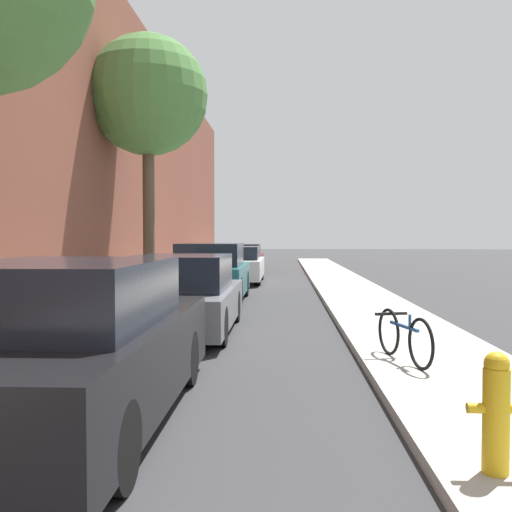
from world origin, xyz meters
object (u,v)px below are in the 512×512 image
parked_car_maroon (243,258)px  street_tree_far (148,97)px  parked_car_white (236,265)px  parked_car_black (69,348)px  bicycle (404,336)px  parked_car_teal (211,274)px  fire_hydrant (496,411)px  parked_car_grey (182,296)px

parked_car_maroon → street_tree_far: bearing=-99.1°
parked_car_white → parked_car_black: bearing=-90.7°
parked_car_white → parked_car_maroon: size_ratio=1.01×
parked_car_white → bicycle: (3.21, -13.65, -0.20)m
parked_car_teal → street_tree_far: (-1.80, 0.77, 4.73)m
fire_hydrant → bicycle: (0.09, 3.41, -0.10)m
parked_car_black → parked_car_white: (0.19, 15.87, -0.06)m
parked_car_grey → parked_car_white: size_ratio=0.92×
parked_car_teal → bicycle: 8.31m
fire_hydrant → street_tree_far: bearing=113.2°
parked_car_black → parked_car_white: parked_car_black is taller
street_tree_far → bicycle: street_tree_far is taller
parked_car_maroon → fire_hydrant: 23.24m
bicycle → parked_car_grey: bearing=125.8°
parked_car_black → parked_car_teal: (0.05, 9.82, 0.02)m
street_tree_far → bicycle: bearing=-58.4°
parked_car_maroon → bicycle: size_ratio=3.05×
parked_car_white → fire_hydrant: 17.34m
parked_car_teal → parked_car_maroon: parked_car_teal is taller
parked_car_black → parked_car_teal: bearing=89.7°
parked_car_teal → parked_car_maroon: 12.00m
parked_car_grey → parked_car_teal: 4.86m
parked_car_maroon → street_tree_far: (-1.80, -11.24, 4.80)m
parked_car_white → street_tree_far: 7.40m
parked_car_black → parked_car_teal: size_ratio=1.10×
parked_car_teal → street_tree_far: size_ratio=0.58×
parked_car_black → parked_car_maroon: (0.05, 21.82, -0.05)m
parked_car_black → parked_car_teal: parked_car_teal is taller
parked_car_maroon → fire_hydrant: (3.26, -23.01, -0.11)m
parked_car_black → fire_hydrant: (3.31, -1.19, -0.16)m
parked_car_black → parked_car_maroon: parked_car_black is taller
parked_car_teal → parked_car_white: (0.14, 6.05, -0.07)m
parked_car_black → parked_car_grey: bearing=88.3°
parked_car_grey → parked_car_maroon: 16.86m
bicycle → parked_car_white: bearing=89.1°
fire_hydrant → bicycle: bearing=88.4°
parked_car_grey → parked_car_teal: (-0.10, 4.86, 0.08)m
parked_car_white → parked_car_grey: bearing=-90.2°
parked_car_black → bicycle: size_ratio=3.03×
parked_car_white → fire_hydrant: size_ratio=5.56×
parked_car_teal → bicycle: (3.36, -7.60, -0.27)m
parked_car_teal → parked_car_maroon: bearing=90.0°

